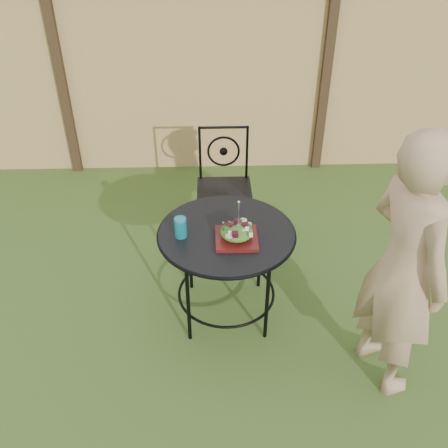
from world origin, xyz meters
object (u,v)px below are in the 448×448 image
patio_table (226,248)px  patio_chair (224,183)px  salad_plate (236,238)px  diner (404,268)px

patio_table → patio_chair: 1.01m
patio_table → salad_plate: salad_plate is taller
patio_table → diner: diner is taller
diner → patio_table: bearing=41.5°
salad_plate → patio_chair: bearing=92.3°
diner → salad_plate: size_ratio=6.30×
patio_table → patio_chair: (0.02, 1.00, -0.08)m
salad_plate → patio_table: bearing=123.4°
patio_table → salad_plate: bearing=-56.6°
patio_chair → patio_table: bearing=-90.9°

